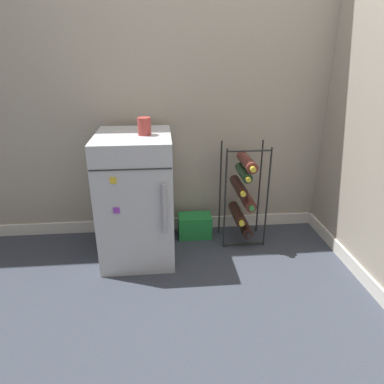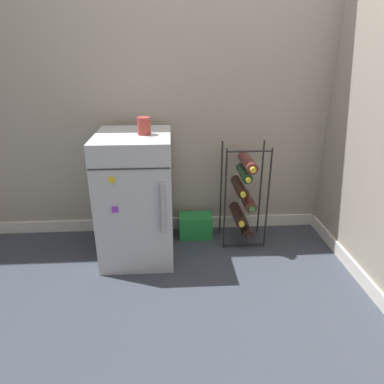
{
  "view_description": "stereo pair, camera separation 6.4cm",
  "coord_description": "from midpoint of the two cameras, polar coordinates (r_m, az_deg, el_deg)",
  "views": [
    {
      "loc": [
        -0.28,
        -1.72,
        1.29
      ],
      "look_at": [
        -0.08,
        0.41,
        0.42
      ],
      "focal_mm": 32.0,
      "sensor_mm": 36.0,
      "label": 1
    },
    {
      "loc": [
        -0.21,
        -1.73,
        1.29
      ],
      "look_at": [
        -0.08,
        0.41,
        0.42
      ],
      "focal_mm": 32.0,
      "sensor_mm": 36.0,
      "label": 2
    }
  ],
  "objects": [
    {
      "name": "fridge_top_cup",
      "position": [
        2.1,
        -7.14,
        10.87
      ],
      "size": [
        0.08,
        0.08,
        0.1
      ],
      "color": "maroon",
      "rests_on": "mini_fridge"
    },
    {
      "name": "mini_fridge",
      "position": [
        2.26,
        -8.43,
        -0.79
      ],
      "size": [
        0.46,
        0.57,
        0.83
      ],
      "color": "#B7BABF",
      "rests_on": "ground_plane"
    },
    {
      "name": "ground_plane",
      "position": [
        2.17,
        3.84,
        -14.38
      ],
      "size": [
        14.0,
        14.0,
        0.0
      ],
      "primitive_type": "plane",
      "color": "#333842"
    },
    {
      "name": "soda_box",
      "position": [
        2.58,
        1.27,
        -5.63
      ],
      "size": [
        0.24,
        0.15,
        0.17
      ],
      "color": "#1E7F38",
      "rests_on": "ground_plane"
    },
    {
      "name": "wall_back",
      "position": [
        2.45,
        2.45,
        21.0
      ],
      "size": [
        6.82,
        0.07,
        2.5
      ],
      "color": "#9E9384",
      "rests_on": "ground_plane"
    },
    {
      "name": "wine_rack",
      "position": [
        2.44,
        9.3,
        -0.51
      ],
      "size": [
        0.31,
        0.33,
        0.73
      ],
      "color": "black",
      "rests_on": "ground_plane"
    }
  ]
}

